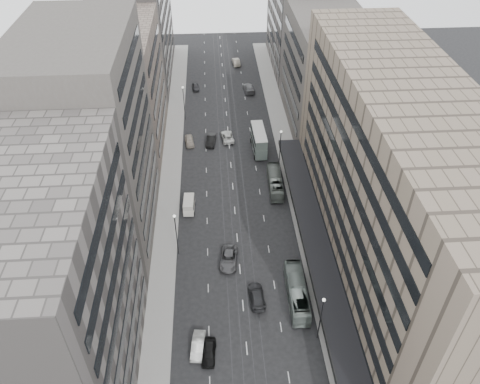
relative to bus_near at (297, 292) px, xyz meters
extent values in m
plane|color=black|center=(-7.89, -1.75, -1.51)|extent=(220.00, 220.00, 0.00)
cube|color=gray|center=(4.11, 35.75, -1.44)|extent=(4.00, 125.00, 0.15)
cube|color=gray|center=(-19.89, 35.75, -1.44)|extent=(4.00, 125.00, 0.15)
cube|color=#786858|center=(13.61, 6.25, 13.49)|extent=(15.00, 60.00, 30.00)
cube|color=black|center=(4.11, 6.25, 2.49)|extent=(4.40, 60.00, 0.50)
cube|color=#4B4641|center=(13.61, 50.25, 10.49)|extent=(15.00, 28.00, 24.00)
cube|color=slate|center=(13.61, 80.25, 12.49)|extent=(15.00, 32.00, 28.00)
cube|color=slate|center=(-29.39, -9.75, 13.49)|extent=(15.00, 28.00, 30.00)
cube|color=#4B4641|center=(-29.39, 17.25, 15.49)|extent=(15.00, 26.00, 34.00)
cube|color=#7A6A5F|center=(-29.39, 44.25, 10.99)|extent=(15.00, 28.00, 25.00)
cube|color=slate|center=(-29.39, 77.25, 12.49)|extent=(15.00, 38.00, 28.00)
cylinder|color=#262628|center=(1.81, -6.75, 2.49)|extent=(0.16, 0.16, 8.00)
sphere|color=silver|center=(1.81, -6.75, 6.59)|extent=(0.44, 0.44, 0.44)
cylinder|color=#262628|center=(1.81, 33.25, 2.49)|extent=(0.16, 0.16, 8.00)
sphere|color=silver|center=(1.81, 33.25, 6.59)|extent=(0.44, 0.44, 0.44)
cylinder|color=#262628|center=(-17.59, 10.25, 2.49)|extent=(0.16, 0.16, 8.00)
sphere|color=silver|center=(-17.59, 10.25, 6.59)|extent=(0.44, 0.44, 0.44)
cylinder|color=#262628|center=(-17.59, 53.25, 2.49)|extent=(0.16, 0.16, 8.00)
sphere|color=silver|center=(-17.59, 53.25, 6.59)|extent=(0.44, 0.44, 0.44)
imported|color=gray|center=(0.00, 0.00, 0.00)|extent=(2.79, 10.90, 3.02)
imported|color=slate|center=(0.10, 26.25, -0.10)|extent=(2.72, 10.21, 2.82)
cube|color=slate|center=(-1.76, 39.15, 0.10)|extent=(2.72, 8.87, 2.25)
cube|color=slate|center=(-1.76, 39.15, 2.20)|extent=(2.66, 8.51, 1.95)
cube|color=silver|center=(-1.76, 39.15, 3.24)|extent=(2.72, 8.87, 0.12)
cylinder|color=black|center=(-2.88, 35.95, -1.02)|extent=(0.30, 0.99, 0.98)
cylinder|color=black|center=(-0.44, 36.02, -1.02)|extent=(0.30, 0.99, 0.98)
cylinder|color=black|center=(-3.09, 42.27, -1.02)|extent=(0.30, 0.99, 0.98)
cylinder|color=black|center=(-0.65, 42.35, -1.02)|extent=(0.30, 0.99, 0.98)
cube|color=silver|center=(-16.03, 20.71, -0.57)|extent=(1.99, 4.11, 1.24)
cube|color=beige|center=(-16.03, 20.71, 0.55)|extent=(1.95, 4.03, 0.98)
cylinder|color=black|center=(-17.00, 19.42, -1.19)|extent=(0.21, 0.65, 0.65)
cylinder|color=black|center=(-15.18, 19.34, -1.19)|extent=(0.21, 0.65, 0.65)
cylinder|color=black|center=(-16.88, 22.08, -1.19)|extent=(0.21, 0.65, 0.65)
cylinder|color=black|center=(-15.07, 22.01, -1.19)|extent=(0.21, 0.65, 0.65)
imported|color=black|center=(-12.90, -8.46, -0.77)|extent=(2.13, 4.50, 1.48)
imported|color=#B8B8B4|center=(-14.34, -7.39, -0.76)|extent=(2.12, 4.70, 1.49)
imported|color=#4E4D4F|center=(-9.56, 7.87, -0.72)|extent=(3.34, 5.96, 1.58)
imported|color=#232325|center=(-5.82, 0.22, -0.73)|extent=(2.44, 5.48, 1.56)
imported|color=#9E9283|center=(-16.39, 42.67, -0.75)|extent=(2.33, 4.65, 1.52)
imported|color=black|center=(-11.72, 42.51, -0.67)|extent=(2.45, 5.32, 1.69)
imported|color=beige|center=(-8.18, 43.90, -0.77)|extent=(3.09, 5.61, 1.49)
imported|color=#5E5E60|center=(-1.68, 66.46, -0.65)|extent=(2.86, 6.08, 1.71)
imported|color=#2A2B2D|center=(-15.25, 68.35, -0.83)|extent=(1.99, 4.13, 1.36)
imported|color=gray|center=(-3.92, 83.08, -0.65)|extent=(2.22, 5.32, 1.71)
camera|label=1|loc=(-11.10, -42.95, 53.89)|focal=35.00mm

